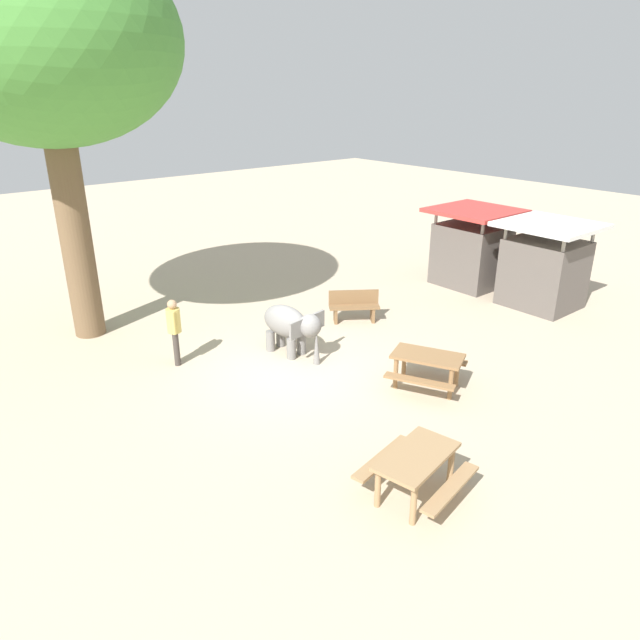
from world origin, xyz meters
name	(u,v)px	position (x,y,z in m)	size (l,w,h in m)	color
ground_plane	(291,370)	(0.00, 0.00, 0.00)	(60.00, 60.00, 0.00)	#BAA88C
elephant	(291,325)	(-0.68, 0.53, 0.78)	(1.78, 1.18, 1.22)	slate
person_handler	(174,327)	(-2.00, -1.87, 0.95)	(0.47, 0.32, 1.62)	#3F3833
shade_tree_main	(44,43)	(-5.15, -2.82, 7.05)	(6.58, 6.03, 9.45)	brown
wooden_bench	(354,305)	(-1.28, 3.20, 0.47)	(1.13, 1.37, 0.88)	brown
picnic_table_near	(427,363)	(2.56, 1.80, 0.59)	(2.00, 1.99, 0.78)	olive
picnic_table_far	(416,465)	(4.85, -1.14, 0.59)	(1.75, 1.76, 0.78)	#9E7A51
market_stall_red	(471,251)	(-1.23, 8.36, 1.14)	(2.50, 2.50, 2.52)	#59514C
market_stall_white	(544,269)	(1.37, 8.36, 1.14)	(2.50, 2.50, 2.52)	#59514C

